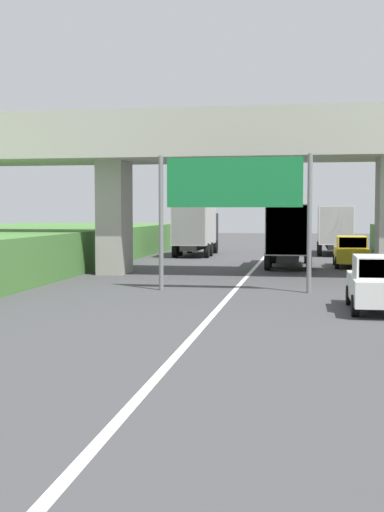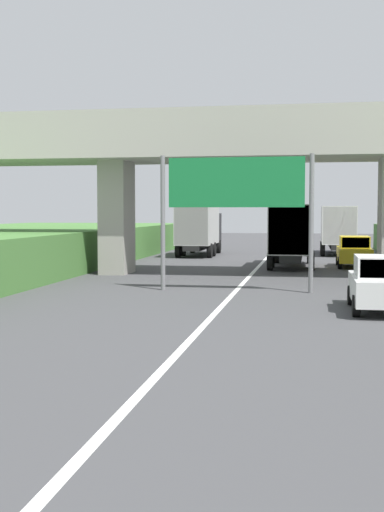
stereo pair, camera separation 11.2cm
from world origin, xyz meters
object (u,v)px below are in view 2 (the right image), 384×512
truck_blue (338,227)px  truck_silver (292,232)px  overhead_highway_sign (236,191)px  car_yellow (354,252)px  truck_black (199,228)px  car_white (381,284)px

truck_blue → truck_silver: bearing=-104.1°
overhead_highway_sign → car_yellow: overhead_highway_sign is taller
truck_black → car_white: bearing=-68.8°
overhead_highway_sign → truck_silver: size_ratio=0.81×
car_white → car_yellow: (0.25, 16.84, 0.00)m
overhead_highway_sign → car_yellow: 13.83m
overhead_highway_sign → truck_silver: (1.83, 11.96, -1.92)m
truck_black → car_yellow: 13.05m
truck_blue → overhead_highway_sign: bearing=-101.4°
overhead_highway_sign → truck_blue: overhead_highway_sign is taller
truck_silver → truck_blue: size_ratio=1.00×
truck_silver → car_white: 16.68m
overhead_highway_sign → truck_blue: 24.16m
overhead_highway_sign → truck_black: overhead_highway_sign is taller
truck_silver → truck_blue: 12.01m
car_white → truck_black: bearing=111.2°
truck_silver → car_yellow: bearing=8.2°
car_white → truck_silver: bearing=100.9°
overhead_highway_sign → truck_black: bearing=103.0°
truck_black → truck_blue: (9.55, 2.86, 0.00)m
truck_blue → car_yellow: size_ratio=1.78×
overhead_highway_sign → truck_silver: overhead_highway_sign is taller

